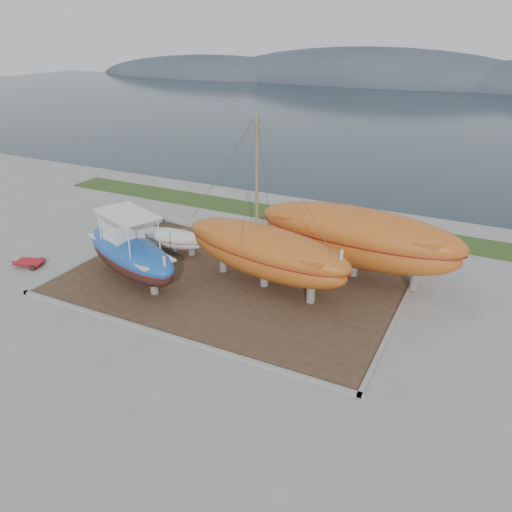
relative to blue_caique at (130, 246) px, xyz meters
The scene contains 11 objects.
ground 5.78m from the blue_caique, 19.61° to the right, with size 140.00×140.00×0.00m, color gray.
dirt_patch 5.90m from the blue_caique, 23.12° to the left, with size 18.00×12.00×0.06m, color #422D1E.
curb_frame 5.88m from the blue_caique, 23.12° to the left, with size 18.60×12.60×0.15m, color gray, non-canonical shape.
grass_strip 14.74m from the blue_caique, 69.53° to the left, with size 44.00×3.00×0.08m, color #284219.
sea 68.40m from the blue_caique, 85.72° to the left, with size 260.00×100.00×0.04m, color #182931, non-canonical shape.
mountain_ridge 123.30m from the blue_caique, 87.63° to the left, with size 200.00×36.00×20.00m, color #333D49, non-canonical shape.
blue_caique is the anchor object (origin of this frame).
white_dinghy 4.33m from the blue_caique, 92.63° to the left, with size 4.61×1.73×1.39m, color silver, non-canonical shape.
orange_sailboat 7.87m from the blue_caique, 20.18° to the left, with size 10.28×3.03×9.06m, color #AF551A, non-canonical shape.
orange_bare_hull 12.49m from the blue_caique, 28.66° to the left, with size 11.79×3.54×3.87m, color #AF551A, non-canonical shape.
red_trailer 6.98m from the blue_caique, 167.64° to the right, with size 2.35×1.17×0.33m, color #AF131A, non-canonical shape.
Camera 1 is at (12.41, -17.45, 12.80)m, focal length 35.00 mm.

